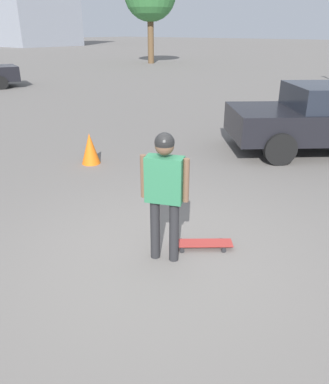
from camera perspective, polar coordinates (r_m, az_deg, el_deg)
name	(u,v)px	position (r m, az deg, el deg)	size (l,w,h in m)	color
ground_plane	(165,258)	(4.65, 0.00, -10.01)	(220.00, 220.00, 0.00)	slate
person	(165,184)	(4.18, 0.00, 1.23)	(0.36, 0.52, 1.57)	#262628
skateboard	(202,243)	(4.84, 5.73, -7.81)	(0.65, 0.72, 0.07)	#A5332D
car_parked_near	(328,117)	(9.26, 23.61, 10.40)	(4.22, 4.39, 1.48)	black
traffic_cone	(90,149)	(7.88, -11.26, 6.51)	(0.38, 0.38, 0.64)	orange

